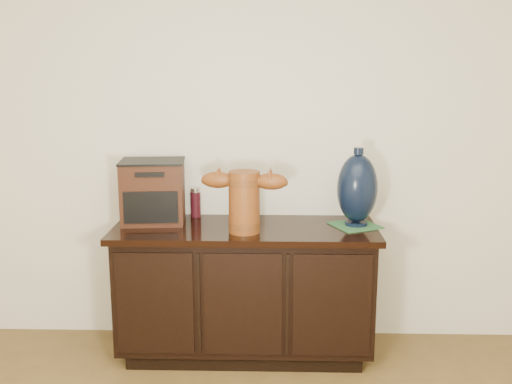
{
  "coord_description": "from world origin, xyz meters",
  "views": [
    {
      "loc": [
        0.15,
        -0.97,
        1.64
      ],
      "look_at": [
        0.06,
        2.18,
        0.96
      ],
      "focal_mm": 42.0,
      "sensor_mm": 36.0,
      "label": 1
    }
  ],
  "objects_px": {
    "sideboard": "(245,290)",
    "terracotta_vessel": "(244,198)",
    "tv_radio": "(153,191)",
    "spray_can": "(196,203)",
    "lamp_base": "(357,189)"
  },
  "relations": [
    {
      "from": "tv_radio",
      "to": "spray_can",
      "type": "bearing_deg",
      "value": 24.04
    },
    {
      "from": "sideboard",
      "to": "spray_can",
      "type": "relative_size",
      "value": 8.43
    },
    {
      "from": "sideboard",
      "to": "terracotta_vessel",
      "type": "distance_m",
      "value": 0.56
    },
    {
      "from": "sideboard",
      "to": "lamp_base",
      "type": "xyz_separation_m",
      "value": [
        0.62,
        0.04,
        0.58
      ]
    },
    {
      "from": "sideboard",
      "to": "tv_radio",
      "type": "relative_size",
      "value": 3.86
    },
    {
      "from": "spray_can",
      "to": "sideboard",
      "type": "bearing_deg",
      "value": -36.41
    },
    {
      "from": "sideboard",
      "to": "terracotta_vessel",
      "type": "xyz_separation_m",
      "value": [
        0.0,
        -0.1,
        0.56
      ]
    },
    {
      "from": "terracotta_vessel",
      "to": "spray_can",
      "type": "distance_m",
      "value": 0.46
    },
    {
      "from": "tv_radio",
      "to": "sideboard",
      "type": "bearing_deg",
      "value": -15.56
    },
    {
      "from": "lamp_base",
      "to": "spray_can",
      "type": "height_order",
      "value": "lamp_base"
    },
    {
      "from": "tv_radio",
      "to": "lamp_base",
      "type": "distance_m",
      "value": 1.14
    },
    {
      "from": "terracotta_vessel",
      "to": "lamp_base",
      "type": "bearing_deg",
      "value": 19.9
    },
    {
      "from": "tv_radio",
      "to": "spray_can",
      "type": "xyz_separation_m",
      "value": [
        0.22,
        0.13,
        -0.09
      ]
    },
    {
      "from": "sideboard",
      "to": "terracotta_vessel",
      "type": "relative_size",
      "value": 3.11
    },
    {
      "from": "sideboard",
      "to": "tv_radio",
      "type": "xyz_separation_m",
      "value": [
        -0.52,
        0.1,
        0.55
      ]
    }
  ]
}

